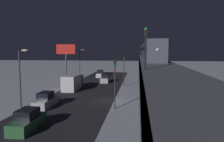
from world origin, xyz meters
name	(u,v)px	position (x,y,z in m)	size (l,w,h in m)	color
ground_plane	(108,101)	(0.00, 0.00, 0.00)	(240.00, 240.00, 0.00)	silver
avenue_asphalt	(78,100)	(4.62, 0.00, 0.00)	(11.00, 84.25, 0.01)	#28282D
elevated_railway	(156,69)	(-6.89, 0.00, 4.91)	(5.00, 84.25, 5.71)	slate
subway_train	(147,50)	(-6.99, -35.66, 7.49)	(2.94, 74.07, 3.40)	#4C5160
rail_signal	(146,41)	(-5.07, 10.94, 8.43)	(0.36, 0.41, 4.00)	black
sedan_white	(100,74)	(6.02, -28.49, 0.78)	(1.91, 4.11, 1.97)	silver
sedan_silver	(105,79)	(3.22, -18.96, 0.80)	(1.80, 4.29, 1.97)	#B2B2B7
sedan_silver_2	(46,101)	(7.82, 4.27, 0.80)	(1.80, 4.79, 1.97)	#B2B2B7
sedan_green	(28,121)	(6.02, 12.64, 0.80)	(1.80, 4.74, 1.97)	#2D6038
box_truck	(73,82)	(8.02, -8.93, 1.35)	(2.40, 7.40, 2.80)	#2D6038
traffic_light_near	(115,77)	(-1.48, 4.38, 4.20)	(0.32, 0.44, 6.40)	#2D2D2D
traffic_light_mid	(124,66)	(-1.48, -14.04, 4.20)	(0.32, 0.44, 6.40)	#2D2D2D
commercial_billboard	(66,53)	(13.50, -21.65, 6.83)	(4.80, 0.36, 8.90)	#4C4C51
street_lamp_near	(21,71)	(10.69, 5.00, 4.81)	(1.35, 0.44, 7.65)	#38383D
street_lamp_far	(81,60)	(10.69, -25.00, 4.81)	(1.35, 0.44, 7.65)	#38383D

